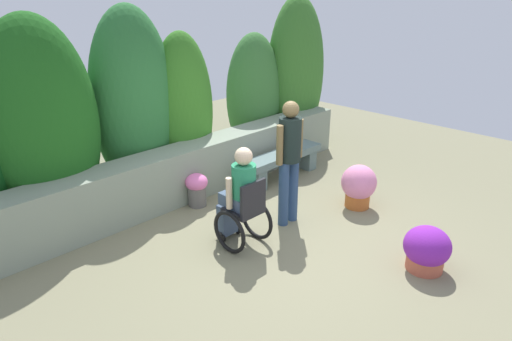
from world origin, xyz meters
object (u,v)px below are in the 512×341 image
at_px(flower_pot_purple_near, 427,249).
at_px(person_standing_companion, 289,155).
at_px(flower_pot_terracotta_by_wall, 197,188).
at_px(person_in_wheelchair, 241,200).
at_px(flower_pot_red_accent, 359,186).
at_px(stone_bench, 283,161).

bearing_deg(flower_pot_purple_near, person_standing_companion, 97.82).
bearing_deg(flower_pot_terracotta_by_wall, person_in_wheelchair, -102.95).
distance_m(person_in_wheelchair, flower_pot_red_accent, 2.04).
xyz_separation_m(stone_bench, flower_pot_purple_near, (-0.86, -3.00, -0.06)).
xyz_separation_m(person_in_wheelchair, flower_pot_terracotta_by_wall, (0.29, 1.28, -0.33)).
xyz_separation_m(person_standing_companion, flower_pot_terracotta_by_wall, (-0.57, 1.31, -0.72)).
xyz_separation_m(person_in_wheelchair, flower_pot_red_accent, (1.96, -0.47, -0.28)).
relative_size(flower_pot_purple_near, flower_pot_red_accent, 0.82).
relative_size(person_standing_companion, flower_pot_terracotta_by_wall, 3.40).
height_order(person_in_wheelchair, person_standing_companion, person_standing_companion).
bearing_deg(flower_pot_red_accent, person_standing_companion, 158.63).
bearing_deg(person_in_wheelchair, flower_pot_purple_near, -69.22).
bearing_deg(flower_pot_purple_near, flower_pot_terracotta_by_wall, 104.50).
relative_size(person_in_wheelchair, person_standing_companion, 0.77).
relative_size(stone_bench, person_in_wheelchair, 1.24).
relative_size(person_standing_companion, flower_pot_purple_near, 3.20).
height_order(stone_bench, person_in_wheelchair, person_in_wheelchair).
bearing_deg(flower_pot_purple_near, stone_bench, 73.92).
bearing_deg(flower_pot_red_accent, person_in_wheelchair, 166.62).
height_order(flower_pot_purple_near, flower_pot_red_accent, flower_pot_red_accent).
height_order(flower_pot_purple_near, flower_pot_terracotta_by_wall, flower_pot_purple_near).
xyz_separation_m(person_standing_companion, flower_pot_red_accent, (1.10, -0.43, -0.66)).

